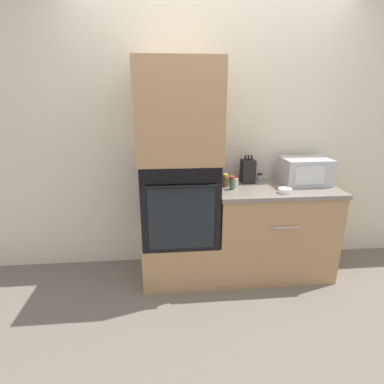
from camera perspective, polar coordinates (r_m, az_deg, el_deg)
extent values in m
plane|color=#6B6056|center=(2.80, 5.41, -18.22)|extent=(12.00, 12.00, 0.00)
cube|color=beige|center=(2.91, 3.86, 9.99)|extent=(8.00, 0.05, 2.50)
cube|color=#A87F56|center=(2.91, -2.26, -11.96)|extent=(0.67, 0.60, 0.40)
cube|color=black|center=(2.68, -2.40, -1.51)|extent=(0.65, 0.59, 0.72)
cube|color=black|center=(2.30, -2.11, 3.01)|extent=(0.62, 0.01, 0.12)
cube|color=#33E54C|center=(2.30, -2.10, 2.99)|extent=(0.09, 0.00, 0.03)
cube|color=black|center=(2.42, -2.01, -5.00)|extent=(0.53, 0.01, 0.54)
cylinder|color=black|center=(2.29, -2.04, 0.98)|extent=(0.55, 0.02, 0.02)
cube|color=#A87F56|center=(2.53, -2.63, 14.97)|extent=(0.67, 0.60, 0.80)
cube|color=#A87F56|center=(2.98, 14.86, -7.25)|extent=(1.07, 0.60, 0.83)
cube|color=slate|center=(2.83, 15.55, 0.71)|extent=(1.09, 0.63, 0.03)
cylinder|color=#B7B7BC|center=(2.64, 17.43, -6.48)|extent=(0.22, 0.01, 0.01)
cube|color=#B2B5BA|center=(2.98, 20.62, 3.80)|extent=(0.43, 0.33, 0.24)
cube|color=silver|center=(2.82, 21.59, 2.95)|extent=(0.26, 0.01, 0.16)
cube|color=black|center=(2.87, 10.56, 3.93)|extent=(0.12, 0.14, 0.21)
cylinder|color=black|center=(2.84, 10.13, 6.46)|extent=(0.02, 0.02, 0.04)
cylinder|color=black|center=(2.85, 10.71, 6.46)|extent=(0.02, 0.02, 0.04)
cylinder|color=black|center=(2.85, 11.29, 6.46)|extent=(0.02, 0.02, 0.04)
cylinder|color=white|center=(2.65, 17.31, 0.24)|extent=(0.11, 0.11, 0.04)
cylinder|color=brown|center=(2.72, 6.39, 1.96)|extent=(0.05, 0.05, 0.09)
cylinder|color=gold|center=(2.70, 6.43, 3.14)|extent=(0.05, 0.05, 0.03)
cylinder|color=#427047|center=(2.64, 7.65, 1.48)|extent=(0.05, 0.05, 0.09)
cylinder|color=red|center=(2.63, 7.70, 2.73)|extent=(0.04, 0.04, 0.03)
cylinder|color=silver|center=(2.71, 8.37, 1.52)|extent=(0.04, 0.04, 0.06)
cylinder|color=#B7B7BC|center=(2.70, 8.41, 2.32)|extent=(0.04, 0.04, 0.02)
cylinder|color=silver|center=(3.00, 12.78, 2.75)|extent=(0.06, 0.06, 0.05)
cylinder|color=black|center=(2.99, 12.82, 3.34)|extent=(0.05, 0.05, 0.01)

